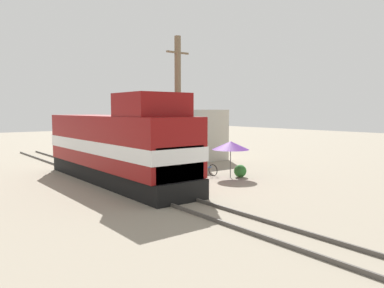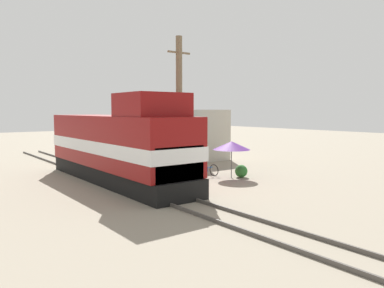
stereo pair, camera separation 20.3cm
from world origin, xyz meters
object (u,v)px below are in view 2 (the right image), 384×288
at_px(person_bystander, 180,166).
at_px(bicycle, 204,172).
at_px(locomotive, 120,147).
at_px(billboard_sign, 198,130).
at_px(vendor_umbrella, 232,145).
at_px(utility_pole, 179,104).

height_order(person_bystander, bicycle, person_bystander).
height_order(locomotive, billboard_sign, locomotive).
bearing_deg(vendor_umbrella, bicycle, 143.37).
relative_size(utility_pole, bicycle, 4.88).
xyz_separation_m(utility_pole, bicycle, (-0.45, -3.29, -4.25)).
distance_m(locomotive, bicycle, 5.41).
relative_size(locomotive, person_bystander, 8.50).
bearing_deg(billboard_sign, person_bystander, -140.45).
xyz_separation_m(utility_pole, vendor_umbrella, (0.91, -4.29, -2.62)).
distance_m(utility_pole, vendor_umbrella, 5.11).
bearing_deg(bicycle, utility_pole, -13.20).
distance_m(utility_pole, person_bystander, 5.15).
xyz_separation_m(vendor_umbrella, person_bystander, (-2.91, 1.43, -1.16)).
bearing_deg(locomotive, vendor_umbrella, -24.50).
height_order(vendor_umbrella, billboard_sign, billboard_sign).
xyz_separation_m(vendor_umbrella, billboard_sign, (0.94, 4.61, 0.71)).
bearing_deg(utility_pole, person_bystander, -124.85).
relative_size(locomotive, billboard_sign, 3.65).
bearing_deg(bicycle, locomotive, 64.01).
distance_m(person_bystander, bicycle, 1.67).
distance_m(locomotive, billboard_sign, 7.37).
xyz_separation_m(billboard_sign, bicycle, (-2.30, -3.60, -2.33)).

